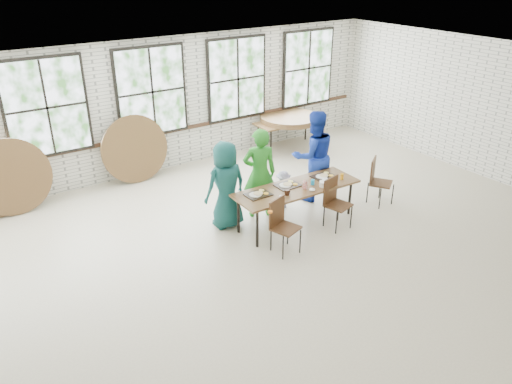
% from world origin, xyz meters
% --- Properties ---
extents(room, '(12.00, 12.00, 12.00)m').
position_xyz_m(room, '(0.00, 4.44, 1.83)').
color(room, beige).
rests_on(room, ground).
extents(dining_table, '(2.42, 0.88, 0.74)m').
position_xyz_m(dining_table, '(1.10, 0.69, 0.69)').
color(dining_table, brown).
rests_on(dining_table, ground).
extents(chair_near_left, '(0.53, 0.52, 0.95)m').
position_xyz_m(chair_near_left, '(0.29, 0.08, 0.56)').
color(chair_near_left, '#492D18').
rests_on(chair_near_left, ground).
extents(chair_near_right, '(0.51, 0.50, 0.95)m').
position_xyz_m(chair_near_right, '(1.60, 0.22, 0.56)').
color(chair_near_right, '#492D18').
rests_on(chair_near_right, ground).
extents(chair_spare, '(0.57, 0.57, 0.95)m').
position_xyz_m(chair_spare, '(2.95, 0.45, 0.56)').
color(chair_spare, '#492D18').
rests_on(chair_spare, ground).
extents(adult_teal, '(0.80, 0.53, 1.64)m').
position_xyz_m(adult_teal, '(-0.02, 1.34, 0.82)').
color(adult_teal, '#165344').
rests_on(adult_teal, ground).
extents(adult_green, '(0.75, 0.63, 1.75)m').
position_xyz_m(adult_green, '(0.72, 1.34, 0.87)').
color(adult_green, '#257F22').
rests_on(adult_green, ground).
extents(toddler, '(0.57, 0.46, 0.77)m').
position_xyz_m(toddler, '(1.29, 1.34, 0.39)').
color(toddler, '#201646').
rests_on(toddler, ground).
extents(adult_blue, '(1.05, 0.91, 1.86)m').
position_xyz_m(adult_blue, '(2.03, 1.34, 0.93)').
color(adult_blue, '#1733A3').
rests_on(adult_blue, ground).
extents(storage_table, '(1.82, 0.81, 0.74)m').
position_xyz_m(storage_table, '(3.45, 3.93, 0.69)').
color(storage_table, brown).
rests_on(storage_table, ground).
extents(tabletop_clutter, '(1.95, 0.65, 0.11)m').
position_xyz_m(tabletop_clutter, '(1.19, 0.65, 0.77)').
color(tabletop_clutter, black).
rests_on(tabletop_clutter, dining_table).
extents(round_tops_stacked, '(1.50, 1.50, 0.13)m').
position_xyz_m(round_tops_stacked, '(3.45, 3.93, 0.80)').
color(round_tops_stacked, brown).
rests_on(round_tops_stacked, storage_table).
extents(round_tops_leaning, '(4.33, 0.44, 1.49)m').
position_xyz_m(round_tops_leaning, '(-2.39, 4.16, 0.73)').
color(round_tops_leaning, brown).
rests_on(round_tops_leaning, ground).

